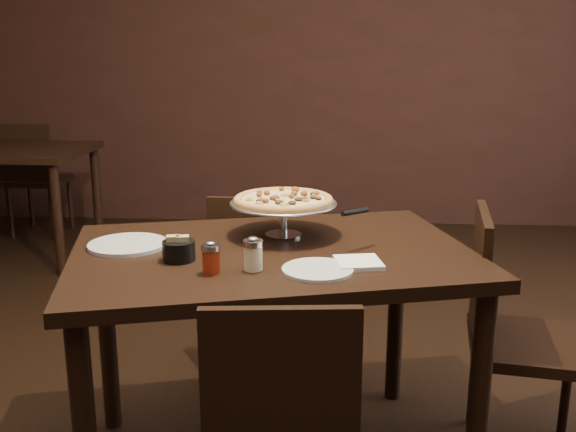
{
  "coord_description": "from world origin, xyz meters",
  "views": [
    {
      "loc": [
        0.16,
        -2.01,
        1.44
      ],
      "look_at": [
        0.02,
        0.06,
        0.91
      ],
      "focal_mm": 40.0,
      "sensor_mm": 36.0,
      "label": 1
    }
  ],
  "objects": [
    {
      "name": "packet_caddy",
      "position": [
        -0.31,
        -0.13,
        0.85
      ],
      "size": [
        0.1,
        0.1,
        0.08
      ],
      "rotation": [
        0.0,
        0.0,
        0.22
      ],
      "color": "black",
      "rests_on": "dining_table"
    },
    {
      "name": "room",
      "position": [
        0.06,
        0.03,
        1.4
      ],
      "size": [
        6.04,
        7.04,
        2.84
      ],
      "color": "black",
      "rests_on": "ground"
    },
    {
      "name": "chair_far",
      "position": [
        -0.14,
        0.66,
        0.47
      ],
      "size": [
        0.42,
        0.42,
        0.87
      ],
      "rotation": [
        0.0,
        0.0,
        3.1
      ],
      "color": "black",
      "rests_on": "ground"
    },
    {
      "name": "parmesan_shaker",
      "position": [
        -0.06,
        -0.2,
        0.86
      ],
      "size": [
        0.06,
        0.06,
        0.1
      ],
      "color": "#F2ECBC",
      "rests_on": "dining_table"
    },
    {
      "name": "pepper_flake_shaker",
      "position": [
        -0.18,
        -0.24,
        0.86
      ],
      "size": [
        0.06,
        0.06,
        0.1
      ],
      "color": "maroon",
      "rests_on": "dining_table"
    },
    {
      "name": "dining_table",
      "position": [
        -0.03,
        0.01,
        0.71
      ],
      "size": [
        1.48,
        1.17,
        0.81
      ],
      "rotation": [
        0.0,
        0.0,
        0.26
      ],
      "color": "black",
      "rests_on": "ground"
    },
    {
      "name": "napkin_stack",
      "position": [
        0.25,
        -0.14,
        0.82
      ],
      "size": [
        0.16,
        0.16,
        0.01
      ],
      "primitive_type": "cube",
      "rotation": [
        0.0,
        0.0,
        0.19
      ],
      "color": "white",
      "rests_on": "dining_table"
    },
    {
      "name": "serving_spatula",
      "position": [
        0.25,
        0.03,
        0.94
      ],
      "size": [
        0.15,
        0.15,
        0.02
      ],
      "rotation": [
        0.0,
        0.0,
        -0.8
      ],
      "color": "#B4B5BC",
      "rests_on": "pizza_stand"
    },
    {
      "name": "chair_side",
      "position": [
        0.82,
        0.15,
        0.5
      ],
      "size": [
        0.49,
        0.49,
        0.91
      ],
      "rotation": [
        0.0,
        0.0,
        1.41
      ],
      "color": "black",
      "rests_on": "ground"
    },
    {
      "name": "bg_chair_far",
      "position": [
        -2.21,
        2.91,
        0.5
      ],
      "size": [
        0.44,
        0.44,
        0.92
      ],
      "rotation": [
        0.0,
        0.0,
        3.12
      ],
      "color": "black",
      "rests_on": "ground"
    },
    {
      "name": "pizza_stand",
      "position": [
        0.0,
        0.17,
        0.94
      ],
      "size": [
        0.38,
        0.38,
        0.16
      ],
      "color": "#B4B5BC",
      "rests_on": "dining_table"
    },
    {
      "name": "plate_left",
      "position": [
        -0.51,
        0.01,
        0.82
      ],
      "size": [
        0.26,
        0.26,
        0.01
      ],
      "primitive_type": "cylinder",
      "color": "silver",
      "rests_on": "dining_table"
    },
    {
      "name": "plate_near",
      "position": [
        0.13,
        -0.21,
        0.82
      ],
      "size": [
        0.21,
        0.21,
        0.01
      ],
      "primitive_type": "cylinder",
      "color": "silver",
      "rests_on": "dining_table"
    }
  ]
}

